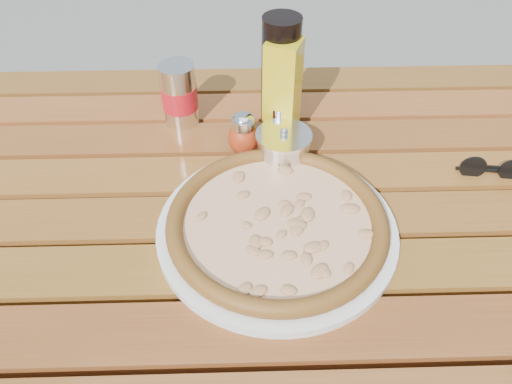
{
  "coord_description": "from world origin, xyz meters",
  "views": [
    {
      "loc": [
        -0.02,
        -0.54,
        1.32
      ],
      "look_at": [
        0.0,
        0.02,
        0.78
      ],
      "focal_mm": 35.0,
      "sensor_mm": 36.0,
      "label": 1
    }
  ],
  "objects_px": {
    "dark_bottle": "(280,78)",
    "soda_can": "(179,95)",
    "pepper_shaker": "(243,134)",
    "olive_oil_cruet": "(282,91)",
    "table": "(256,246)",
    "oregano_shaker": "(280,121)",
    "parmesan_tin": "(283,147)",
    "plate": "(277,229)",
    "sunglasses": "(492,169)",
    "pizza": "(277,222)"
  },
  "relations": [
    {
      "from": "table",
      "to": "parmesan_tin",
      "type": "relative_size",
      "value": 11.9
    },
    {
      "from": "dark_bottle",
      "to": "soda_can",
      "type": "distance_m",
      "value": 0.19
    },
    {
      "from": "table",
      "to": "soda_can",
      "type": "xyz_separation_m",
      "value": [
        -0.14,
        0.25,
        0.13
      ]
    },
    {
      "from": "table",
      "to": "oregano_shaker",
      "type": "bearing_deg",
      "value": 76.27
    },
    {
      "from": "table",
      "to": "pizza",
      "type": "distance_m",
      "value": 0.11
    },
    {
      "from": "dark_bottle",
      "to": "soda_can",
      "type": "relative_size",
      "value": 1.83
    },
    {
      "from": "olive_oil_cruet",
      "to": "parmesan_tin",
      "type": "xyz_separation_m",
      "value": [
        -0.0,
        -0.07,
        -0.07
      ]
    },
    {
      "from": "parmesan_tin",
      "to": "table",
      "type": "bearing_deg",
      "value": -111.13
    },
    {
      "from": "plate",
      "to": "soda_can",
      "type": "relative_size",
      "value": 3.0
    },
    {
      "from": "plate",
      "to": "oregano_shaker",
      "type": "height_order",
      "value": "oregano_shaker"
    },
    {
      "from": "plate",
      "to": "oregano_shaker",
      "type": "xyz_separation_m",
      "value": [
        0.02,
        0.23,
        0.03
      ]
    },
    {
      "from": "plate",
      "to": "oregano_shaker",
      "type": "relative_size",
      "value": 4.39
    },
    {
      "from": "table",
      "to": "soda_can",
      "type": "relative_size",
      "value": 11.67
    },
    {
      "from": "soda_can",
      "to": "parmesan_tin",
      "type": "distance_m",
      "value": 0.23
    },
    {
      "from": "parmesan_tin",
      "to": "sunglasses",
      "type": "bearing_deg",
      "value": -7.89
    },
    {
      "from": "oregano_shaker",
      "to": "olive_oil_cruet",
      "type": "xyz_separation_m",
      "value": [
        0.0,
        0.01,
        0.06
      ]
    },
    {
      "from": "parmesan_tin",
      "to": "soda_can",
      "type": "bearing_deg",
      "value": 146.01
    },
    {
      "from": "plate",
      "to": "pizza",
      "type": "distance_m",
      "value": 0.02
    },
    {
      "from": "dark_bottle",
      "to": "soda_can",
      "type": "height_order",
      "value": "dark_bottle"
    },
    {
      "from": "parmesan_tin",
      "to": "sunglasses",
      "type": "height_order",
      "value": "parmesan_tin"
    },
    {
      "from": "dark_bottle",
      "to": "olive_oil_cruet",
      "type": "distance_m",
      "value": 0.02
    },
    {
      "from": "table",
      "to": "soda_can",
      "type": "bearing_deg",
      "value": 118.1
    },
    {
      "from": "pepper_shaker",
      "to": "sunglasses",
      "type": "bearing_deg",
      "value": -10.45
    },
    {
      "from": "pepper_shaker",
      "to": "olive_oil_cruet",
      "type": "height_order",
      "value": "olive_oil_cruet"
    },
    {
      "from": "parmesan_tin",
      "to": "plate",
      "type": "bearing_deg",
      "value": -96.84
    },
    {
      "from": "pizza",
      "to": "sunglasses",
      "type": "xyz_separation_m",
      "value": [
        0.37,
        0.12,
        -0.01
      ]
    },
    {
      "from": "soda_can",
      "to": "oregano_shaker",
      "type": "bearing_deg",
      "value": -17.86
    },
    {
      "from": "soda_can",
      "to": "plate",
      "type": "bearing_deg",
      "value": -60.46
    },
    {
      "from": "soda_can",
      "to": "table",
      "type": "bearing_deg",
      "value": -61.9
    },
    {
      "from": "soda_can",
      "to": "sunglasses",
      "type": "xyz_separation_m",
      "value": [
        0.53,
        -0.17,
        -0.04
      ]
    },
    {
      "from": "oregano_shaker",
      "to": "pizza",
      "type": "bearing_deg",
      "value": -94.37
    },
    {
      "from": "table",
      "to": "oregano_shaker",
      "type": "xyz_separation_m",
      "value": [
        0.05,
        0.19,
        0.11
      ]
    },
    {
      "from": "table",
      "to": "plate",
      "type": "height_order",
      "value": "plate"
    },
    {
      "from": "plate",
      "to": "parmesan_tin",
      "type": "height_order",
      "value": "parmesan_tin"
    },
    {
      "from": "pizza",
      "to": "oregano_shaker",
      "type": "distance_m",
      "value": 0.23
    },
    {
      "from": "pepper_shaker",
      "to": "oregano_shaker",
      "type": "height_order",
      "value": "same"
    },
    {
      "from": "plate",
      "to": "soda_can",
      "type": "height_order",
      "value": "soda_can"
    },
    {
      "from": "dark_bottle",
      "to": "plate",
      "type": "bearing_deg",
      "value": -93.92
    },
    {
      "from": "pepper_shaker",
      "to": "parmesan_tin",
      "type": "xyz_separation_m",
      "value": [
        0.07,
        -0.03,
        -0.01
      ]
    },
    {
      "from": "plate",
      "to": "parmesan_tin",
      "type": "relative_size",
      "value": 3.06
    },
    {
      "from": "olive_oil_cruet",
      "to": "soda_can",
      "type": "bearing_deg",
      "value": 164.84
    },
    {
      "from": "plate",
      "to": "soda_can",
      "type": "xyz_separation_m",
      "value": [
        -0.17,
        0.29,
        0.05
      ]
    },
    {
      "from": "pepper_shaker",
      "to": "dark_bottle",
      "type": "distance_m",
      "value": 0.12
    },
    {
      "from": "plate",
      "to": "pepper_shaker",
      "type": "xyz_separation_m",
      "value": [
        -0.05,
        0.2,
        0.03
      ]
    },
    {
      "from": "plate",
      "to": "sunglasses",
      "type": "distance_m",
      "value": 0.39
    },
    {
      "from": "table",
      "to": "oregano_shaker",
      "type": "relative_size",
      "value": 17.07
    },
    {
      "from": "oregano_shaker",
      "to": "dark_bottle",
      "type": "distance_m",
      "value": 0.08
    },
    {
      "from": "oregano_shaker",
      "to": "olive_oil_cruet",
      "type": "height_order",
      "value": "olive_oil_cruet"
    },
    {
      "from": "table",
      "to": "pepper_shaker",
      "type": "distance_m",
      "value": 0.2
    },
    {
      "from": "table",
      "to": "pepper_shaker",
      "type": "bearing_deg",
      "value": 96.64
    }
  ]
}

